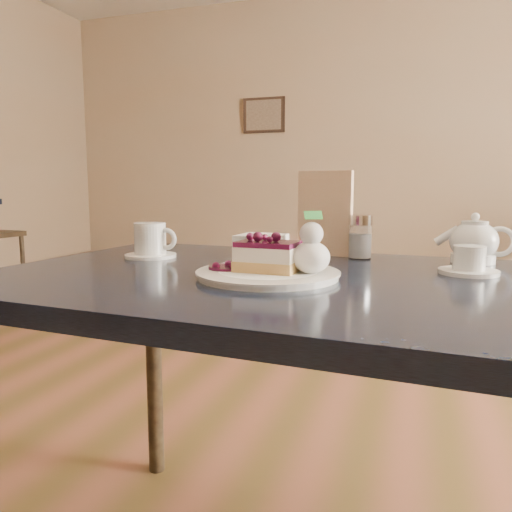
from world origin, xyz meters
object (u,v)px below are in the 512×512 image
(main_table, at_px, (276,311))
(cheesecake_slice, at_px, (268,257))
(dessert_plate, at_px, (268,275))
(coffee_set, at_px, (151,242))
(tea_set, at_px, (472,246))

(main_table, height_order, cheesecake_slice, cheesecake_slice)
(dessert_plate, distance_m, coffee_set, 0.39)
(dessert_plate, relative_size, cheesecake_slice, 2.21)
(dessert_plate, distance_m, cheesecake_slice, 0.03)
(dessert_plate, xyz_separation_m, tea_set, (0.37, 0.29, 0.03))
(dessert_plate, bearing_deg, cheesecake_slice, 0.00)
(cheesecake_slice, distance_m, coffee_set, 0.38)
(main_table, xyz_separation_m, dessert_plate, (-0.00, -0.05, 0.08))
(main_table, relative_size, coffee_set, 8.98)
(main_table, relative_size, cheesecake_slice, 9.97)
(main_table, height_order, coffee_set, coffee_set)
(dessert_plate, xyz_separation_m, coffee_set, (-0.34, 0.17, 0.03))
(cheesecake_slice, bearing_deg, tea_set, 41.55)
(main_table, distance_m, dessert_plate, 0.09)
(coffee_set, bearing_deg, dessert_plate, -26.49)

